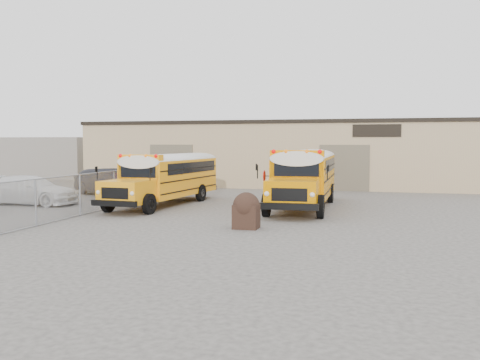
% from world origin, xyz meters
% --- Properties ---
extents(ground, '(120.00, 120.00, 0.00)m').
position_xyz_m(ground, '(0.00, 0.00, 0.00)').
color(ground, '#474541').
rests_on(ground, ground).
extents(warehouse, '(30.20, 10.20, 4.67)m').
position_xyz_m(warehouse, '(-0.00, 19.99, 2.37)').
color(warehouse, tan).
rests_on(warehouse, ground).
extents(chainlink_fence, '(0.07, 18.07, 1.81)m').
position_xyz_m(chainlink_fence, '(-6.00, 3.00, 0.90)').
color(chainlink_fence, gray).
rests_on(chainlink_fence, ground).
extents(distant_building_left, '(8.00, 6.00, 3.60)m').
position_xyz_m(distant_building_left, '(-22.00, 22.00, 1.80)').
color(distant_building_left, gray).
rests_on(distant_building_left, ground).
extents(school_bus_left, '(3.09, 9.11, 2.62)m').
position_xyz_m(school_bus_left, '(-3.73, 10.51, 1.52)').
color(school_bus_left, '#FC9F14').
rests_on(school_bus_left, ground).
extents(school_bus_right, '(3.00, 9.79, 2.84)m').
position_xyz_m(school_bus_right, '(2.55, 11.87, 1.65)').
color(school_bus_right, orange).
rests_on(school_bus_right, ground).
extents(tarp_bundle, '(0.98, 0.98, 1.33)m').
position_xyz_m(tarp_bundle, '(1.65, -1.31, 0.68)').
color(tarp_bundle, black).
rests_on(tarp_bundle, ground).
extents(car_white, '(5.06, 2.11, 1.46)m').
position_xyz_m(car_white, '(-10.85, 3.23, 0.73)').
color(car_white, white).
rests_on(car_white, ground).
extents(car_dark, '(4.99, 3.73, 1.57)m').
position_xyz_m(car_dark, '(-9.54, 8.60, 0.79)').
color(car_dark, black).
rests_on(car_dark, ground).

